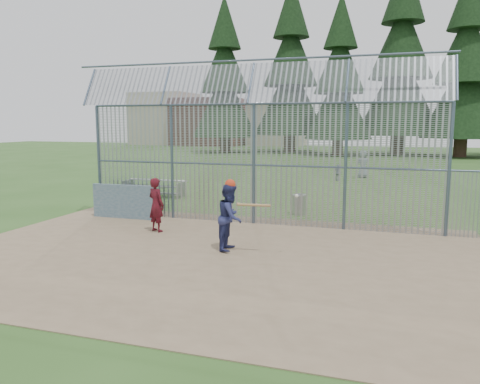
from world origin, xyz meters
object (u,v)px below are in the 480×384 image
(batter, at_px, (230,217))
(bleacher, at_px, (154,187))
(dugout_wall, at_px, (125,202))
(trash_can, at_px, (299,204))
(onlooker, at_px, (156,205))

(batter, xyz_separation_m, bleacher, (-6.45, 7.84, -0.50))
(dugout_wall, distance_m, trash_can, 6.37)
(batter, distance_m, trash_can, 5.55)
(dugout_wall, xyz_separation_m, trash_can, (5.78, 2.67, -0.24))
(onlooker, relative_size, trash_can, 2.06)
(onlooker, bearing_deg, dugout_wall, -12.81)
(trash_can, relative_size, bleacher, 0.27)
(onlooker, xyz_separation_m, bleacher, (-3.57, 6.53, -0.46))
(onlooker, bearing_deg, trash_can, -108.80)
(onlooker, height_order, trash_can, onlooker)
(batter, height_order, trash_can, batter)
(dugout_wall, relative_size, bleacher, 0.83)
(dugout_wall, height_order, bleacher, dugout_wall)
(onlooker, relative_size, bleacher, 0.56)
(batter, bearing_deg, dugout_wall, 57.45)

